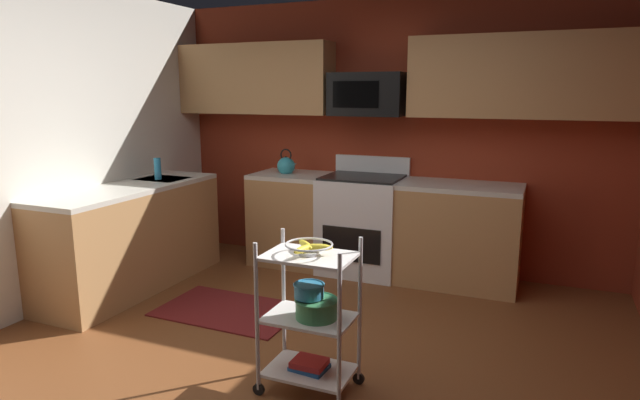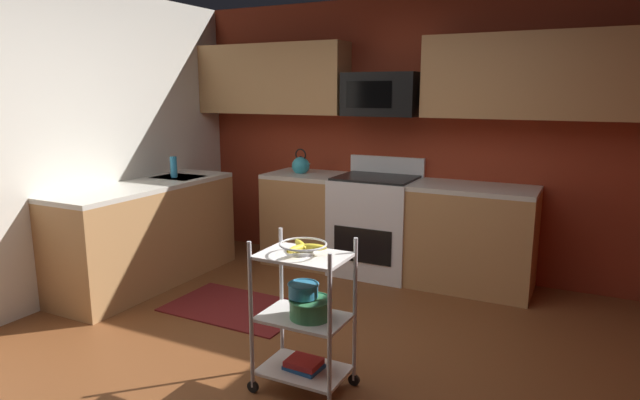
{
  "view_description": "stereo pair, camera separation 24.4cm",
  "coord_description": "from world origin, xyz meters",
  "px_view_note": "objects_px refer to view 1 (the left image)",
  "views": [
    {
      "loc": [
        1.43,
        -2.73,
        1.73
      ],
      "look_at": [
        0.12,
        0.38,
        1.05
      ],
      "focal_mm": 30.34,
      "sensor_mm": 36.0,
      "label": 1
    },
    {
      "loc": [
        1.65,
        -2.62,
        1.73
      ],
      "look_at": [
        0.12,
        0.38,
        1.05
      ],
      "focal_mm": 30.34,
      "sensor_mm": 36.0,
      "label": 2
    }
  ],
  "objects_px": {
    "mixing_bowl_large": "(317,308)",
    "book_stack": "(309,365)",
    "kettle": "(286,166)",
    "microwave": "(368,94)",
    "oven_range": "(363,223)",
    "rolling_cart": "(309,318)",
    "fruit_bowl": "(309,247)",
    "mixing_bowl_small": "(309,290)",
    "dish_soap_bottle": "(158,169)"
  },
  "relations": [
    {
      "from": "rolling_cart",
      "to": "mixing_bowl_small",
      "type": "bearing_deg",
      "value": 125.92
    },
    {
      "from": "fruit_bowl",
      "to": "dish_soap_bottle",
      "type": "bearing_deg",
      "value": 147.69
    },
    {
      "from": "book_stack",
      "to": "kettle",
      "type": "bearing_deg",
      "value": 119.23
    },
    {
      "from": "mixing_bowl_large",
      "to": "dish_soap_bottle",
      "type": "xyz_separation_m",
      "value": [
        -2.2,
        1.36,
        0.5
      ]
    },
    {
      "from": "microwave",
      "to": "kettle",
      "type": "xyz_separation_m",
      "value": [
        -0.81,
        -0.11,
        -0.7
      ]
    },
    {
      "from": "mixing_bowl_small",
      "to": "dish_soap_bottle",
      "type": "height_order",
      "value": "dish_soap_bottle"
    },
    {
      "from": "rolling_cart",
      "to": "mixing_bowl_small",
      "type": "distance_m",
      "value": 0.17
    },
    {
      "from": "microwave",
      "to": "mixing_bowl_small",
      "type": "xyz_separation_m",
      "value": [
        0.4,
        -2.27,
        -1.08
      ]
    },
    {
      "from": "fruit_bowl",
      "to": "mixing_bowl_large",
      "type": "height_order",
      "value": "fruit_bowl"
    },
    {
      "from": "rolling_cart",
      "to": "fruit_bowl",
      "type": "distance_m",
      "value": 0.42
    },
    {
      "from": "rolling_cart",
      "to": "kettle",
      "type": "bearing_deg",
      "value": 119.23
    },
    {
      "from": "oven_range",
      "to": "kettle",
      "type": "distance_m",
      "value": 0.96
    },
    {
      "from": "mixing_bowl_large",
      "to": "book_stack",
      "type": "height_order",
      "value": "mixing_bowl_large"
    },
    {
      "from": "book_stack",
      "to": "dish_soap_bottle",
      "type": "distance_m",
      "value": 2.69
    },
    {
      "from": "fruit_bowl",
      "to": "book_stack",
      "type": "distance_m",
      "value": 0.72
    },
    {
      "from": "microwave",
      "to": "mixing_bowl_small",
      "type": "bearing_deg",
      "value": -80.1
    },
    {
      "from": "dish_soap_bottle",
      "to": "rolling_cart",
      "type": "bearing_deg",
      "value": -32.31
    },
    {
      "from": "microwave",
      "to": "book_stack",
      "type": "height_order",
      "value": "microwave"
    },
    {
      "from": "fruit_bowl",
      "to": "book_stack",
      "type": "height_order",
      "value": "fruit_bowl"
    },
    {
      "from": "oven_range",
      "to": "dish_soap_bottle",
      "type": "relative_size",
      "value": 5.5
    },
    {
      "from": "rolling_cart",
      "to": "dish_soap_bottle",
      "type": "height_order",
      "value": "dish_soap_bottle"
    },
    {
      "from": "book_stack",
      "to": "oven_range",
      "type": "bearing_deg",
      "value": 100.42
    },
    {
      "from": "fruit_bowl",
      "to": "mixing_bowl_large",
      "type": "xyz_separation_m",
      "value": [
        0.05,
        0.0,
        -0.36
      ]
    },
    {
      "from": "mixing_bowl_large",
      "to": "dish_soap_bottle",
      "type": "relative_size",
      "value": 1.26
    },
    {
      "from": "kettle",
      "to": "dish_soap_bottle",
      "type": "xyz_separation_m",
      "value": [
        -0.94,
        -0.81,
        0.02
      ]
    },
    {
      "from": "mixing_bowl_small",
      "to": "rolling_cart",
      "type": "bearing_deg",
      "value": -54.08
    },
    {
      "from": "microwave",
      "to": "kettle",
      "type": "height_order",
      "value": "microwave"
    },
    {
      "from": "microwave",
      "to": "book_stack",
      "type": "distance_m",
      "value": 2.78
    },
    {
      "from": "dish_soap_bottle",
      "to": "fruit_bowl",
      "type": "bearing_deg",
      "value": -32.31
    },
    {
      "from": "microwave",
      "to": "book_stack",
      "type": "relative_size",
      "value": 3.18
    },
    {
      "from": "fruit_bowl",
      "to": "mixing_bowl_large",
      "type": "distance_m",
      "value": 0.36
    },
    {
      "from": "oven_range",
      "to": "microwave",
      "type": "distance_m",
      "value": 1.23
    },
    {
      "from": "rolling_cart",
      "to": "book_stack",
      "type": "distance_m",
      "value": 0.29
    },
    {
      "from": "oven_range",
      "to": "fruit_bowl",
      "type": "relative_size",
      "value": 4.04
    },
    {
      "from": "book_stack",
      "to": "dish_soap_bottle",
      "type": "xyz_separation_m",
      "value": [
        -2.15,
        1.36,
        0.86
      ]
    },
    {
      "from": "fruit_bowl",
      "to": "mixing_bowl_large",
      "type": "relative_size",
      "value": 1.08
    },
    {
      "from": "mixing_bowl_large",
      "to": "book_stack",
      "type": "xyz_separation_m",
      "value": [
        -0.05,
        -0.0,
        -0.36
      ]
    },
    {
      "from": "book_stack",
      "to": "kettle",
      "type": "xyz_separation_m",
      "value": [
        -1.21,
        2.17,
        0.84
      ]
    },
    {
      "from": "kettle",
      "to": "microwave",
      "type": "bearing_deg",
      "value": 7.6
    },
    {
      "from": "mixing_bowl_large",
      "to": "oven_range",
      "type": "bearing_deg",
      "value": 101.58
    },
    {
      "from": "microwave",
      "to": "mixing_bowl_large",
      "type": "xyz_separation_m",
      "value": [
        0.45,
        -2.27,
        -1.18
      ]
    },
    {
      "from": "mixing_bowl_small",
      "to": "kettle",
      "type": "distance_m",
      "value": 2.51
    },
    {
      "from": "mixing_bowl_small",
      "to": "book_stack",
      "type": "relative_size",
      "value": 0.83
    },
    {
      "from": "oven_range",
      "to": "book_stack",
      "type": "relative_size",
      "value": 4.99
    },
    {
      "from": "mixing_bowl_large",
      "to": "dish_soap_bottle",
      "type": "height_order",
      "value": "dish_soap_bottle"
    },
    {
      "from": "microwave",
      "to": "book_stack",
      "type": "xyz_separation_m",
      "value": [
        0.4,
        -2.27,
        -1.54
      ]
    },
    {
      "from": "oven_range",
      "to": "fruit_bowl",
      "type": "distance_m",
      "value": 2.24
    },
    {
      "from": "mixing_bowl_large",
      "to": "kettle",
      "type": "xyz_separation_m",
      "value": [
        -1.26,
        2.17,
        0.48
      ]
    },
    {
      "from": "microwave",
      "to": "rolling_cart",
      "type": "distance_m",
      "value": 2.63
    },
    {
      "from": "oven_range",
      "to": "mixing_bowl_small",
      "type": "relative_size",
      "value": 6.04
    }
  ]
}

